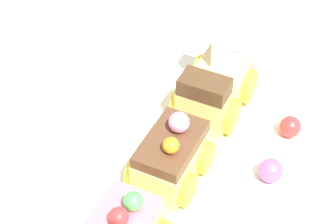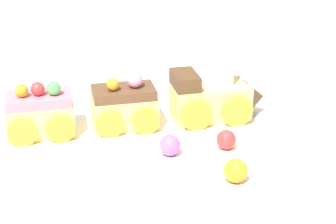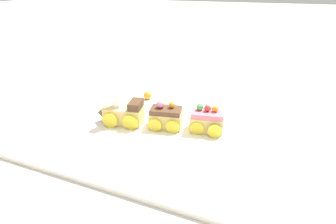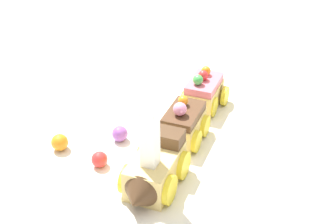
{
  "view_description": "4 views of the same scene",
  "coord_description": "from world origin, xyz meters",
  "px_view_note": "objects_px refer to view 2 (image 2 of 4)",
  "views": [
    {
      "loc": [
        -0.31,
        -0.22,
        0.43
      ],
      "look_at": [
        -0.0,
        0.01,
        0.07
      ],
      "focal_mm": 60.0,
      "sensor_mm": 36.0,
      "label": 1
    },
    {
      "loc": [
        0.02,
        -0.64,
        0.31
      ],
      "look_at": [
        0.03,
        -0.02,
        0.03
      ],
      "focal_mm": 60.0,
      "sensor_mm": 36.0,
      "label": 2
    },
    {
      "loc": [
        -0.24,
        0.53,
        0.34
      ],
      "look_at": [
        -0.03,
        -0.01,
        0.05
      ],
      "focal_mm": 28.0,
      "sensor_mm": 36.0,
      "label": 3
    },
    {
      "loc": [
        0.48,
        0.28,
        0.42
      ],
      "look_at": [
        0.02,
        -0.01,
        0.08
      ],
      "focal_mm": 50.0,
      "sensor_mm": 36.0,
      "label": 4
    }
  ],
  "objects_px": {
    "cake_train_locomotive": "(216,96)",
    "gumball_red": "(226,140)",
    "gumball_orange": "(236,171)",
    "cake_car_strawberry": "(40,114)",
    "cake_car_chocolate": "(124,107)",
    "gumball_purple": "(170,145)"
  },
  "relations": [
    {
      "from": "cake_train_locomotive",
      "to": "cake_car_strawberry",
      "type": "relative_size",
      "value": 1.47
    },
    {
      "from": "cake_train_locomotive",
      "to": "gumball_red",
      "type": "relative_size",
      "value": 5.59
    },
    {
      "from": "cake_car_chocolate",
      "to": "gumball_orange",
      "type": "bearing_deg",
      "value": -60.67
    },
    {
      "from": "gumball_red",
      "to": "gumball_purple",
      "type": "distance_m",
      "value": 0.07
    },
    {
      "from": "cake_car_strawberry",
      "to": "gumball_orange",
      "type": "distance_m",
      "value": 0.25
    },
    {
      "from": "gumball_orange",
      "to": "cake_car_chocolate",
      "type": "bearing_deg",
      "value": 130.58
    },
    {
      "from": "cake_train_locomotive",
      "to": "gumball_red",
      "type": "height_order",
      "value": "cake_train_locomotive"
    },
    {
      "from": "cake_car_chocolate",
      "to": "cake_car_strawberry",
      "type": "relative_size",
      "value": 1.0
    },
    {
      "from": "gumball_orange",
      "to": "cake_car_strawberry",
      "type": "bearing_deg",
      "value": 151.4
    },
    {
      "from": "cake_car_chocolate",
      "to": "gumball_red",
      "type": "distance_m",
      "value": 0.14
    },
    {
      "from": "cake_car_chocolate",
      "to": "gumball_orange",
      "type": "relative_size",
      "value": 3.45
    },
    {
      "from": "cake_train_locomotive",
      "to": "gumball_purple",
      "type": "bearing_deg",
      "value": -132.58
    },
    {
      "from": "gumball_purple",
      "to": "gumball_red",
      "type": "bearing_deg",
      "value": 11.89
    },
    {
      "from": "gumball_orange",
      "to": "gumball_red",
      "type": "bearing_deg",
      "value": 90.45
    },
    {
      "from": "gumball_red",
      "to": "cake_train_locomotive",
      "type": "bearing_deg",
      "value": 91.7
    },
    {
      "from": "cake_train_locomotive",
      "to": "cake_car_chocolate",
      "type": "relative_size",
      "value": 1.47
    },
    {
      "from": "cake_car_strawberry",
      "to": "gumball_red",
      "type": "relative_size",
      "value": 3.8
    },
    {
      "from": "cake_train_locomotive",
      "to": "gumball_orange",
      "type": "bearing_deg",
      "value": -100.12
    },
    {
      "from": "cake_car_strawberry",
      "to": "cake_train_locomotive",
      "type": "bearing_deg",
      "value": 0.05
    },
    {
      "from": "cake_car_chocolate",
      "to": "gumball_orange",
      "type": "height_order",
      "value": "cake_car_chocolate"
    },
    {
      "from": "cake_car_strawberry",
      "to": "gumball_orange",
      "type": "bearing_deg",
      "value": -39.85
    },
    {
      "from": "cake_car_strawberry",
      "to": "gumball_purple",
      "type": "distance_m",
      "value": 0.16
    }
  ]
}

